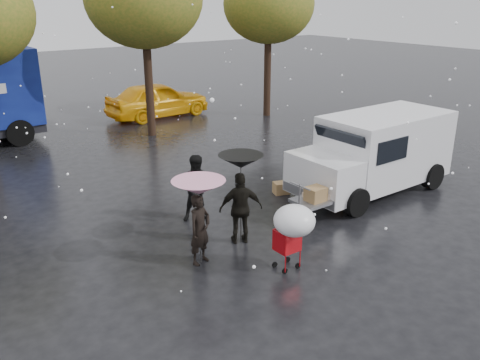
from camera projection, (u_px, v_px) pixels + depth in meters
ground at (257, 243)px, 11.61m from camera, size 90.00×90.00×0.00m
person_pink at (200, 230)px, 10.54m from camera, size 0.64×0.52×1.53m
person_middle at (198, 188)px, 12.56m from camera, size 1.00×0.90×1.70m
person_black at (241, 208)px, 11.41m from camera, size 1.06×0.79×1.68m
umbrella_pink at (199, 187)px, 10.22m from camera, size 1.11×1.11×1.86m
umbrella_black at (241, 162)px, 11.03m from camera, size 1.00×1.00×2.10m
vendor_cart at (324, 191)px, 12.71m from camera, size 1.52×0.80×1.27m
shopping_cart at (293, 224)px, 10.10m from camera, size 0.84×0.84×1.46m
white_van at (376, 152)px, 14.40m from camera, size 4.91×2.18×2.20m
box_ground_near at (339, 199)px, 13.58m from camera, size 0.60×0.55×0.43m
box_ground_far at (281, 188)px, 14.47m from camera, size 0.51×0.45×0.33m
yellow_taxi at (158, 100)px, 23.28m from camera, size 4.80×2.06×1.61m
tree_row at (64, 5)px, 17.15m from camera, size 21.60×4.40×7.12m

